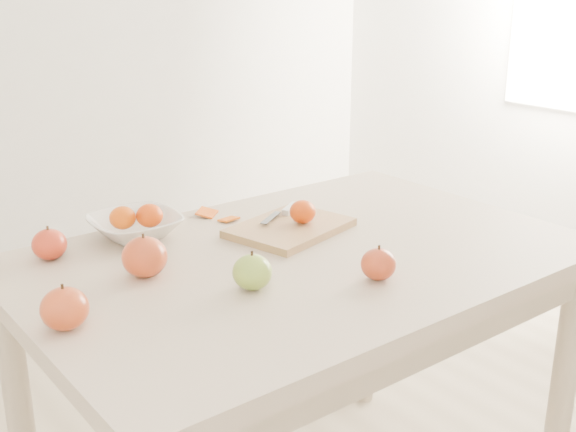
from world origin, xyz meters
TOP-DOWN VIEW (x-y plane):
  - table at (0.00, 0.00)m, footprint 1.20×0.80m
  - cutting_board at (0.06, 0.12)m, footprint 0.31×0.26m
  - board_tangerine at (0.09, 0.11)m, footprint 0.06×0.06m
  - fruit_bowl at (-0.24, 0.31)m, footprint 0.20×0.20m
  - bowl_tangerine_near at (-0.26, 0.32)m, footprint 0.06×0.06m
  - bowl_tangerine_far at (-0.21, 0.30)m, footprint 0.06×0.06m
  - orange_peel_a at (-0.03, 0.34)m, footprint 0.07×0.07m
  - orange_peel_b at (-0.01, 0.27)m, footprint 0.05×0.04m
  - paring_knife at (0.11, 0.19)m, footprint 0.16×0.09m
  - apple_green at (-0.19, -0.09)m, footprint 0.08×0.08m
  - apple_red_e at (0.03, -0.20)m, footprint 0.07×0.07m
  - apple_red_d at (-0.54, -0.03)m, footprint 0.08×0.08m
  - apple_red_a at (-0.44, 0.30)m, footprint 0.07×0.07m
  - apple_red_b at (-0.33, 0.09)m, footprint 0.09×0.09m

SIDE VIEW (x-z plane):
  - table at x=0.00m, z-range 0.28..1.03m
  - orange_peel_a at x=-0.03m, z-range 0.75..0.76m
  - orange_peel_b at x=-0.01m, z-range 0.75..0.76m
  - cutting_board at x=0.06m, z-range 0.75..0.77m
  - fruit_bowl at x=-0.24m, z-range 0.75..0.80m
  - paring_knife at x=0.11m, z-range 0.77..0.78m
  - apple_red_e at x=0.03m, z-range 0.75..0.81m
  - apple_red_a at x=-0.44m, z-range 0.75..0.82m
  - apple_green at x=-0.19m, z-range 0.75..0.82m
  - apple_red_d at x=-0.54m, z-range 0.75..0.82m
  - apple_red_b at x=-0.33m, z-range 0.75..0.83m
  - board_tangerine at x=0.09m, z-range 0.77..0.82m
  - bowl_tangerine_near at x=-0.26m, z-range 0.77..0.82m
  - bowl_tangerine_far at x=-0.21m, z-range 0.77..0.83m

